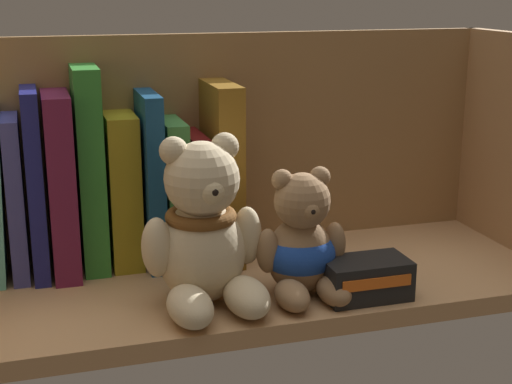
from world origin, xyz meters
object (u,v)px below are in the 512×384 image
at_px(book_8, 148,176).
at_px(small_product_box, 366,278).
at_px(book_11, 217,168).
at_px(book_5, 60,181).
at_px(teddy_bear_larger, 204,235).
at_px(teddy_bear_smaller, 302,246).
at_px(book_4, 35,181).
at_px(book_3, 16,195).
at_px(book_10, 193,193).
at_px(book_7, 122,188).
at_px(book_6, 89,168).
at_px(book_9, 171,188).

height_order(book_8, small_product_box, book_8).
bearing_deg(small_product_box, book_11, 121.65).
bearing_deg(book_8, book_11, 0.00).
xyz_separation_m(book_5, teddy_bear_larger, (0.13, -0.15, -0.03)).
bearing_deg(teddy_bear_smaller, book_11, 108.48).
relative_size(book_4, teddy_bear_larger, 1.20).
height_order(book_3, book_5, book_5).
bearing_deg(book_8, book_10, 0.00).
bearing_deg(book_3, book_4, 0.00).
xyz_separation_m(book_7, teddy_bear_larger, (0.06, -0.15, -0.01)).
relative_size(book_5, teddy_bear_larger, 1.17).
distance_m(book_10, teddy_bear_larger, 0.15).
bearing_deg(book_8, book_7, 180.00).
height_order(book_6, book_8, book_6).
bearing_deg(teddy_bear_larger, teddy_bear_smaller, -2.25).
bearing_deg(book_11, book_4, 180.00).
distance_m(book_7, book_9, 0.06).
bearing_deg(book_3, book_6, 0.00).
relative_size(book_5, book_10, 1.35).
height_order(book_9, small_product_box, book_9).
height_order(book_3, book_11, book_11).
height_order(book_5, book_8, book_5).
relative_size(book_4, small_product_box, 2.37).
xyz_separation_m(book_3, book_10, (0.20, 0.00, -0.01)).
height_order(book_4, book_9, book_4).
bearing_deg(book_5, small_product_box, -31.84).
distance_m(book_8, book_10, 0.06).
relative_size(book_3, book_5, 0.88).
bearing_deg(book_5, teddy_bear_larger, -49.09).
distance_m(book_3, book_5, 0.05).
height_order(book_6, book_7, book_6).
bearing_deg(book_7, book_6, 180.00).
xyz_separation_m(book_9, book_11, (0.06, 0.00, 0.02)).
bearing_deg(book_4, book_7, 0.00).
distance_m(book_3, book_10, 0.20).
distance_m(book_7, book_8, 0.03).
xyz_separation_m(book_3, book_5, (0.05, 0.00, 0.01)).
xyz_separation_m(teddy_bear_larger, small_product_box, (0.16, -0.03, -0.05)).
distance_m(book_5, book_11, 0.18).
xyz_separation_m(book_9, book_10, (0.03, 0.00, -0.01)).
height_order(book_9, teddy_bear_larger, teddy_bear_larger).
xyz_separation_m(book_6, book_10, (0.12, 0.00, -0.04)).
bearing_deg(teddy_bear_larger, book_3, 139.95).
bearing_deg(book_11, small_product_box, -58.35).
bearing_deg(book_8, book_9, 0.00).
height_order(book_10, book_11, book_11).
height_order(book_4, book_10, book_4).
relative_size(book_3, book_7, 1.02).
xyz_separation_m(book_5, book_6, (0.03, 0.00, 0.01)).
relative_size(book_3, book_8, 0.90).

